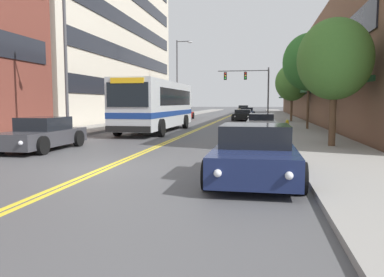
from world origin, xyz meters
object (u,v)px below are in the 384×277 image
(car_slate_blue_moving_lead, at_px, (247,112))
(street_tree_right_mid, at_px, (309,62))
(car_beige_moving_third, at_px, (243,110))
(car_dark_grey_parked_left_mid, at_px, (42,135))
(traffic_signal_mast, at_px, (250,82))
(fire_hydrant, at_px, (287,126))
(city_bus, at_px, (158,104))
(car_silver_parked_right_mid, at_px, (261,123))
(street_lamp_left_far, at_px, (179,74))
(street_tree_right_near, at_px, (335,60))
(car_charcoal_parked_left_far, at_px, (166,116))
(street_tree_right_far, at_px, (292,83))
(car_black_moving_second, at_px, (243,115))
(car_navy_parked_right_foreground, at_px, (255,154))
(car_red_parked_left_near, at_px, (183,114))
(street_lamp_left_near, at_px, (70,48))

(car_slate_blue_moving_lead, distance_m, street_tree_right_mid, 29.18)
(car_slate_blue_moving_lead, xyz_separation_m, car_beige_moving_third, (-0.92, 8.57, 0.10))
(car_dark_grey_parked_left_mid, xyz_separation_m, traffic_signal_mast, (7.32, 31.89, 3.70))
(fire_hydrant, bearing_deg, city_bus, 172.18)
(car_silver_parked_right_mid, bearing_deg, street_lamp_left_far, 118.37)
(street_lamp_left_far, bearing_deg, street_tree_right_near, -65.33)
(car_slate_blue_moving_lead, relative_size, traffic_signal_mast, 0.71)
(car_beige_moving_third, bearing_deg, car_charcoal_parked_left_far, -101.17)
(car_charcoal_parked_left_far, relative_size, car_beige_moving_third, 1.06)
(car_charcoal_parked_left_far, bearing_deg, car_slate_blue_moving_lead, 72.14)
(street_lamp_left_far, height_order, street_tree_right_mid, street_lamp_left_far)
(traffic_signal_mast, relative_size, street_tree_right_far, 1.13)
(car_black_moving_second, height_order, street_lamp_left_far, street_lamp_left_far)
(car_silver_parked_right_mid, relative_size, street_lamp_left_far, 0.50)
(car_navy_parked_right_foreground, bearing_deg, car_slate_blue_moving_lead, 92.36)
(car_black_moving_second, distance_m, fire_hydrant, 18.08)
(street_tree_right_near, xyz_separation_m, fire_hydrant, (-1.34, 6.82, -3.12))
(car_silver_parked_right_mid, xyz_separation_m, street_tree_right_mid, (3.08, 0.96, 4.04))
(car_red_parked_left_near, distance_m, street_tree_right_near, 28.79)
(traffic_signal_mast, height_order, street_tree_right_far, traffic_signal_mast)
(car_navy_parked_right_foreground, bearing_deg, car_charcoal_parked_left_far, 109.33)
(car_dark_grey_parked_left_mid, relative_size, car_slate_blue_moving_lead, 1.04)
(car_navy_parked_right_foreground, relative_size, car_black_moving_second, 0.90)
(car_silver_parked_right_mid, bearing_deg, city_bus, -168.72)
(car_red_parked_left_near, distance_m, car_charcoal_parked_left_far, 8.34)
(car_red_parked_left_near, distance_m, car_slate_blue_moving_lead, 14.30)
(car_dark_grey_parked_left_mid, relative_size, car_beige_moving_third, 1.00)
(city_bus, xyz_separation_m, car_beige_moving_third, (3.82, 39.33, -1.16))
(city_bus, relative_size, car_navy_parked_right_foreground, 2.58)
(car_silver_parked_right_mid, height_order, street_tree_right_far, street_tree_right_far)
(car_silver_parked_right_mid, bearing_deg, fire_hydrant, -58.70)
(car_navy_parked_right_foreground, bearing_deg, street_lamp_left_near, 138.22)
(car_charcoal_parked_left_far, distance_m, car_black_moving_second, 9.59)
(car_navy_parked_right_foreground, xyz_separation_m, traffic_signal_mast, (-1.21, 36.29, 3.68))
(traffic_signal_mast, relative_size, street_lamp_left_near, 0.78)
(car_red_parked_left_near, distance_m, street_lamp_left_far, 4.76)
(car_black_moving_second, distance_m, street_tree_right_far, 6.83)
(fire_hydrant, bearing_deg, car_red_parked_left_near, 118.17)
(car_black_moving_second, distance_m, traffic_signal_mast, 6.25)
(street_lamp_left_far, distance_m, street_tree_right_near, 29.69)
(car_beige_moving_third, xyz_separation_m, street_lamp_left_far, (-6.57, -20.35, 4.59))
(car_dark_grey_parked_left_mid, relative_size, street_lamp_left_far, 0.50)
(car_charcoal_parked_left_far, distance_m, traffic_signal_mast, 14.33)
(car_dark_grey_parked_left_mid, relative_size, car_silver_parked_right_mid, 1.00)
(car_charcoal_parked_left_far, xyz_separation_m, street_lamp_left_far, (-0.74, 9.14, 4.60))
(street_tree_right_far, bearing_deg, car_charcoal_parked_left_far, -164.90)
(car_beige_moving_third, relative_size, street_tree_right_near, 0.88)
(car_beige_moving_third, xyz_separation_m, traffic_signal_mast, (1.59, -17.78, 3.65))
(city_bus, relative_size, fire_hydrant, 15.00)
(car_red_parked_left_near, bearing_deg, car_navy_parked_right_foreground, -75.24)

